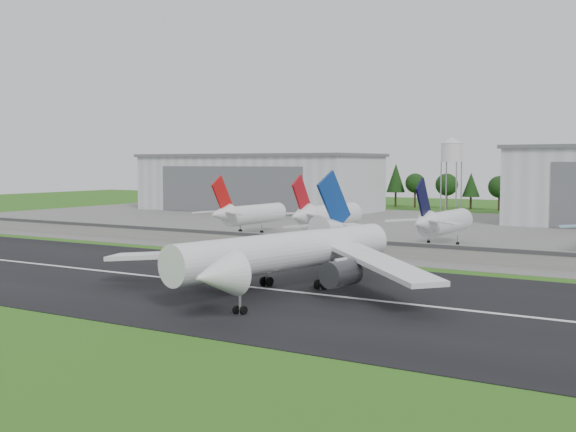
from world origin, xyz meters
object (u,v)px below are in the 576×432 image
Objects in this scene: parked_jet_red_b at (325,216)px; parked_jet_navy at (441,222)px; parked_jet_red_a at (248,214)px; main_airliner at (286,260)px.

parked_jet_navy is (30.48, -0.05, -0.32)m from parked_jet_red_b.
parked_jet_red_a is 1.00× the size of parked_jet_red_b.
parked_jet_red_b is at bearing 179.91° from parked_jet_navy.
parked_jet_red_a is (-53.05, 66.95, 1.05)m from main_airliner.
main_airliner is 73.26m from parked_jet_red_b.
parked_jet_red_b is at bearing -54.46° from main_airliner.
main_airliner is at bearing -51.60° from parked_jet_red_a.
parked_jet_red_a is 23.48m from parked_jet_red_b.
parked_jet_navy is (0.90, 66.96, 1.11)m from main_airliner.
main_airliner is 1.88× the size of parked_jet_red_a.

